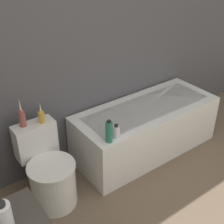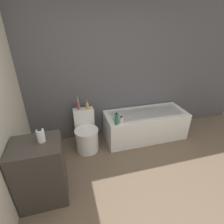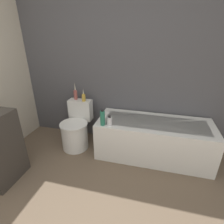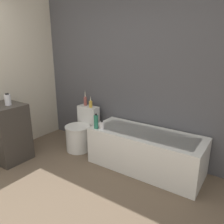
{
  "view_description": "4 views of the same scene",
  "coord_description": "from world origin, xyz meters",
  "px_view_note": "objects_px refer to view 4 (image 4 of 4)",
  "views": [
    {
      "loc": [
        -1.27,
        -0.35,
        2.24
      ],
      "look_at": [
        0.15,
        1.57,
        0.8
      ],
      "focal_mm": 50.0,
      "sensor_mm": 36.0,
      "label": 1
    },
    {
      "loc": [
        -0.72,
        -1.01,
        2.16
      ],
      "look_at": [
        -0.01,
        1.55,
        0.79
      ],
      "focal_mm": 28.0,
      "sensor_mm": 36.0,
      "label": 2
    },
    {
      "loc": [
        0.71,
        -0.52,
        1.7
      ],
      "look_at": [
        0.19,
        1.5,
        0.77
      ],
      "focal_mm": 28.0,
      "sensor_mm": 36.0,
      "label": 3
    },
    {
      "loc": [
        1.97,
        -0.88,
        1.75
      ],
      "look_at": [
        0.25,
        1.64,
        0.81
      ],
      "focal_mm": 35.0,
      "sensor_mm": 36.0,
      "label": 4
    }
  ],
  "objects_px": {
    "bathtub": "(145,150)",
    "shampoo_bottle_short": "(102,125)",
    "vase_gold": "(85,100)",
    "vase_silver": "(91,103)",
    "soap_bottle_glass": "(8,100)",
    "toilet": "(81,133)",
    "shampoo_bottle_tall": "(96,122)"
  },
  "relations": [
    {
      "from": "shampoo_bottle_tall",
      "to": "vase_silver",
      "type": "bearing_deg",
      "value": 136.76
    },
    {
      "from": "bathtub",
      "to": "vase_gold",
      "type": "bearing_deg",
      "value": 171.44
    },
    {
      "from": "toilet",
      "to": "shampoo_bottle_short",
      "type": "height_order",
      "value": "toilet"
    },
    {
      "from": "shampoo_bottle_short",
      "to": "toilet",
      "type": "bearing_deg",
      "value": 162.37
    },
    {
      "from": "bathtub",
      "to": "vase_gold",
      "type": "height_order",
      "value": "vase_gold"
    },
    {
      "from": "soap_bottle_glass",
      "to": "toilet",
      "type": "bearing_deg",
      "value": 54.94
    },
    {
      "from": "vase_gold",
      "to": "vase_silver",
      "type": "height_order",
      "value": "vase_gold"
    },
    {
      "from": "bathtub",
      "to": "shampoo_bottle_tall",
      "type": "height_order",
      "value": "shampoo_bottle_tall"
    },
    {
      "from": "vase_gold",
      "to": "shampoo_bottle_tall",
      "type": "relative_size",
      "value": 1.24
    },
    {
      "from": "vase_silver",
      "to": "toilet",
      "type": "bearing_deg",
      "value": -111.61
    },
    {
      "from": "vase_gold",
      "to": "shampoo_bottle_short",
      "type": "distance_m",
      "value": 0.84
    },
    {
      "from": "vase_silver",
      "to": "shampoo_bottle_short",
      "type": "xyz_separation_m",
      "value": [
        0.53,
        -0.4,
        -0.17
      ]
    },
    {
      "from": "vase_silver",
      "to": "shampoo_bottle_short",
      "type": "bearing_deg",
      "value": -36.55
    },
    {
      "from": "soap_bottle_glass",
      "to": "shampoo_bottle_tall",
      "type": "relative_size",
      "value": 0.79
    },
    {
      "from": "vase_gold",
      "to": "bathtub",
      "type": "bearing_deg",
      "value": -8.56
    },
    {
      "from": "toilet",
      "to": "vase_silver",
      "type": "relative_size",
      "value": 3.52
    },
    {
      "from": "soap_bottle_glass",
      "to": "shampoo_bottle_short",
      "type": "xyz_separation_m",
      "value": [
        1.23,
        0.68,
        -0.36
      ]
    },
    {
      "from": "bathtub",
      "to": "vase_silver",
      "type": "xyz_separation_m",
      "value": [
        -1.13,
        0.15,
        0.5
      ]
    },
    {
      "from": "bathtub",
      "to": "soap_bottle_glass",
      "type": "bearing_deg",
      "value": -153.2
    },
    {
      "from": "shampoo_bottle_short",
      "to": "shampoo_bottle_tall",
      "type": "bearing_deg",
      "value": -168.83
    },
    {
      "from": "bathtub",
      "to": "vase_gold",
      "type": "xyz_separation_m",
      "value": [
        -1.29,
        0.19,
        0.53
      ]
    },
    {
      "from": "soap_bottle_glass",
      "to": "shampoo_bottle_tall",
      "type": "xyz_separation_m",
      "value": [
        1.13,
        0.66,
        -0.31
      ]
    },
    {
      "from": "toilet",
      "to": "vase_gold",
      "type": "xyz_separation_m",
      "value": [
        -0.08,
        0.24,
        0.52
      ]
    },
    {
      "from": "bathtub",
      "to": "shampoo_bottle_short",
      "type": "height_order",
      "value": "shampoo_bottle_short"
    },
    {
      "from": "toilet",
      "to": "bathtub",
      "type": "bearing_deg",
      "value": 2.35
    },
    {
      "from": "toilet",
      "to": "soap_bottle_glass",
      "type": "xyz_separation_m",
      "value": [
        -0.61,
        -0.87,
        0.68
      ]
    },
    {
      "from": "soap_bottle_glass",
      "to": "vase_silver",
      "type": "xyz_separation_m",
      "value": [
        0.69,
        1.07,
        -0.19
      ]
    },
    {
      "from": "soap_bottle_glass",
      "to": "vase_silver",
      "type": "bearing_deg",
      "value": 57.19
    },
    {
      "from": "toilet",
      "to": "shampoo_bottle_short",
      "type": "xyz_separation_m",
      "value": [
        0.61,
        -0.2,
        0.33
      ]
    },
    {
      "from": "vase_silver",
      "to": "soap_bottle_glass",
      "type": "bearing_deg",
      "value": -122.81
    },
    {
      "from": "vase_silver",
      "to": "shampoo_bottle_short",
      "type": "distance_m",
      "value": 0.69
    },
    {
      "from": "bathtub",
      "to": "toilet",
      "type": "bearing_deg",
      "value": -177.65
    }
  ]
}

